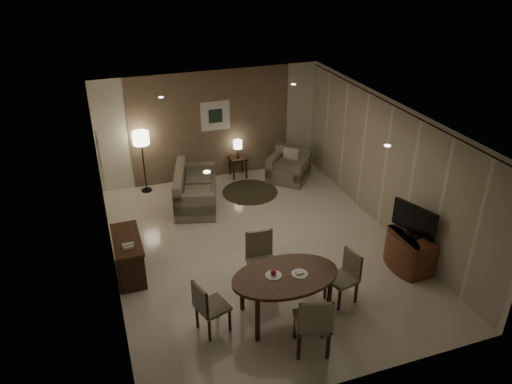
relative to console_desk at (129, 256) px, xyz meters
name	(u,v)px	position (x,y,z in m)	size (l,w,h in m)	color
room_shell	(253,178)	(2.49, 0.40, 0.98)	(5.50, 7.00, 2.70)	beige
taupe_accent	(211,126)	(2.49, 3.48, 0.98)	(3.96, 0.03, 2.70)	#7E664E
curtain_wall	(385,168)	(5.17, 0.00, 0.95)	(0.08, 6.70, 2.58)	#BDB594
curtain_rod	(393,105)	(5.17, 0.00, 2.27)	(0.03, 0.03, 6.80)	black
art_back_frame	(215,116)	(2.59, 3.46, 1.23)	(0.72, 0.03, 0.72)	silver
art_back_canvas	(215,116)	(2.59, 3.44, 1.23)	(0.34, 0.01, 0.34)	black
art_left_frame	(99,157)	(-0.23, 1.20, 1.48)	(0.03, 0.60, 0.80)	silver
art_left_canvas	(100,157)	(-0.21, 1.20, 1.48)	(0.01, 0.46, 0.64)	gray
downlight_nl	(207,172)	(1.09, -1.80, 2.31)	(0.10, 0.10, 0.01)	white
downlight_nr	(387,146)	(3.89, -1.80, 2.31)	(0.10, 0.10, 0.01)	white
downlight_fl	(161,97)	(1.09, 1.80, 2.31)	(0.10, 0.10, 0.01)	white
downlight_fr	(293,84)	(3.89, 1.80, 2.31)	(0.10, 0.10, 0.01)	white
console_desk	(129,256)	(0.00, 0.00, 0.00)	(0.48, 1.20, 0.75)	#4E2B19
telephone	(128,245)	(0.00, -0.30, 0.43)	(0.20, 0.14, 0.09)	white
tv_cabinet	(410,251)	(4.89, -1.50, -0.03)	(0.48, 0.90, 0.70)	brown
flat_tv	(414,220)	(4.87, -1.50, 0.65)	(0.06, 0.88, 0.60)	black
dining_table	(285,296)	(2.21, -1.97, 0.03)	(1.72, 1.08, 0.81)	#4E2B19
chair_near	(312,321)	(2.32, -2.77, 0.16)	(0.51, 0.51, 1.06)	gray
chair_far	(263,264)	(2.13, -1.18, 0.14)	(0.50, 0.50, 1.02)	gray
chair_left	(213,306)	(1.05, -1.89, 0.08)	(0.44, 0.44, 0.92)	gray
chair_right	(342,279)	(3.25, -1.93, 0.08)	(0.44, 0.44, 0.90)	gray
plate_a	(273,275)	(2.03, -1.92, 0.44)	(0.26, 0.26, 0.02)	white
plate_b	(300,274)	(2.43, -2.02, 0.44)	(0.26, 0.26, 0.02)	white
fruit_apple	(273,273)	(2.03, -1.92, 0.49)	(0.09, 0.09, 0.09)	maroon
napkin	(300,273)	(2.43, -2.02, 0.46)	(0.12, 0.08, 0.03)	white
round_rug	(250,192)	(3.08, 2.32, -0.37)	(1.33, 1.33, 0.01)	#3D3722
sofa	(196,188)	(1.74, 2.18, 0.04)	(0.88, 1.77, 0.83)	gray
armchair	(288,165)	(4.19, 2.62, 0.03)	(0.90, 0.85, 0.80)	gray
side_table	(238,167)	(3.08, 3.24, -0.11)	(0.41, 0.41, 0.53)	#301D10
table_lamp	(238,148)	(3.08, 3.25, 0.40)	(0.22, 0.22, 0.50)	#FFEAC1
floor_lamp	(144,162)	(0.75, 3.21, 0.38)	(0.38, 0.38, 1.50)	#FFE5B7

